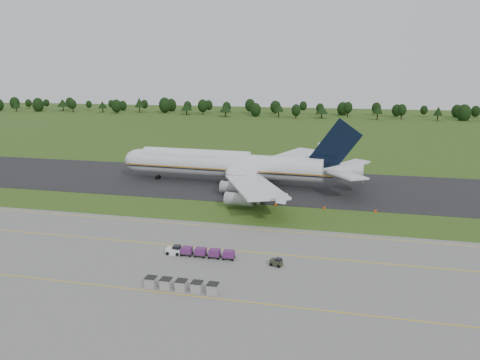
% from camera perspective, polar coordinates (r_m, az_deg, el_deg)
% --- Properties ---
extents(ground, '(600.00, 600.00, 0.00)m').
position_cam_1_polar(ground, '(105.66, -0.26, -4.06)').
color(ground, '#315118').
rests_on(ground, ground).
extents(apron, '(300.00, 52.00, 0.06)m').
position_cam_1_polar(apron, '(75.15, -6.36, -11.61)').
color(apron, slate).
rests_on(apron, ground).
extents(taxiway, '(300.00, 40.00, 0.08)m').
position_cam_1_polar(taxiway, '(132.06, 2.53, -0.49)').
color(taxiway, black).
rests_on(taxiway, ground).
extents(apron_markings, '(300.00, 30.20, 0.01)m').
position_cam_1_polar(apron_markings, '(81.21, -4.71, -9.57)').
color(apron_markings, yellow).
rests_on(apron_markings, apron).
extents(tree_line, '(527.88, 24.29, 11.69)m').
position_cam_1_polar(tree_line, '(319.96, 9.27, 8.57)').
color(tree_line, black).
rests_on(tree_line, ground).
extents(aircraft, '(69.46, 67.75, 19.54)m').
position_cam_1_polar(aircraft, '(130.60, -1.09, 1.85)').
color(aircraft, white).
rests_on(aircraft, ground).
extents(baggage_train, '(12.28, 1.57, 1.51)m').
position_cam_1_polar(baggage_train, '(82.02, -5.02, -8.74)').
color(baggage_train, white).
rests_on(baggage_train, apron).
extents(utility_cart, '(2.18, 1.65, 1.06)m').
position_cam_1_polar(utility_cart, '(78.40, 4.44, -10.03)').
color(utility_cart, '#2B3021').
rests_on(utility_cart, apron).
extents(uld_row, '(11.20, 1.60, 1.58)m').
position_cam_1_polar(uld_row, '(70.60, -7.15, -12.61)').
color(uld_row, '#979797').
rests_on(uld_row, apron).
extents(edge_markers, '(34.78, 0.30, 0.60)m').
position_cam_1_polar(edge_markers, '(110.60, 7.29, -3.22)').
color(edge_markers, '#F45007').
rests_on(edge_markers, ground).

